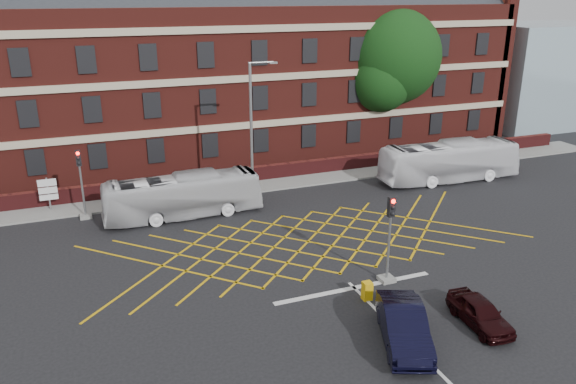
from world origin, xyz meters
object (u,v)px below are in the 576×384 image
object	(u,v)px
car_navy	(404,326)
traffic_light_far	(83,191)
street_lamp	(253,156)
deciduous_tree	(392,63)
traffic_light_near	(389,247)
bus_left	(183,196)
car_maroon	(480,312)
utility_cabinet	(367,291)
direction_signs	(48,191)
bus_right	(449,161)

from	to	relation	value
car_navy	traffic_light_far	bearing A→B (deg)	143.14
street_lamp	deciduous_tree	bearing A→B (deg)	28.31
traffic_light_near	car_navy	bearing A→B (deg)	-113.41
bus_left	car_maroon	size ratio (longest dim) A/B	2.78
bus_left	traffic_light_near	bearing A→B (deg)	-148.36
utility_cabinet	street_lamp	bearing A→B (deg)	93.86
bus_left	direction_signs	distance (m)	8.56
street_lamp	bus_left	bearing A→B (deg)	-170.38
bus_left	utility_cabinet	world-z (taller)	bus_left
bus_left	car_maroon	xyz separation A→B (m)	(9.04, -16.28, -0.74)
traffic_light_near	utility_cabinet	world-z (taller)	traffic_light_near
traffic_light_far	utility_cabinet	size ratio (longest dim) A/B	4.94
bus_left	traffic_light_near	distance (m)	13.79
bus_right	bus_left	bearing A→B (deg)	92.84
bus_right	car_navy	bearing A→B (deg)	142.36
deciduous_tree	direction_signs	distance (m)	28.28
car_navy	deciduous_tree	bearing A→B (deg)	82.25
bus_right	car_maroon	size ratio (longest dim) A/B	3.03
bus_left	car_navy	distance (m)	17.10
car_maroon	direction_signs	world-z (taller)	direction_signs
deciduous_tree	traffic_light_far	bearing A→B (deg)	-164.76
bus_left	bus_right	size ratio (longest dim) A/B	0.92
utility_cabinet	deciduous_tree	bearing A→B (deg)	57.27
bus_right	car_maroon	distance (m)	19.17
traffic_light_near	deciduous_tree	bearing A→B (deg)	59.22
street_lamp	direction_signs	size ratio (longest dim) A/B	4.11
bus_left	car_maroon	distance (m)	18.64
traffic_light_far	street_lamp	bearing A→B (deg)	-6.02
traffic_light_near	street_lamp	xyz separation A→B (m)	(-2.63, 12.44, 1.35)
traffic_light_near	street_lamp	world-z (taller)	street_lamp
bus_left	utility_cabinet	bearing A→B (deg)	-156.86
deciduous_tree	bus_left	bearing A→B (deg)	-155.84
car_navy	traffic_light_near	world-z (taller)	traffic_light_near
bus_right	car_navy	xyz separation A→B (m)	(-13.91, -16.08, -0.69)
traffic_light_near	direction_signs	bearing A→B (deg)	134.16
car_navy	car_maroon	size ratio (longest dim) A/B	1.34
deciduous_tree	street_lamp	bearing A→B (deg)	-151.69
street_lamp	direction_signs	distance (m)	12.90
street_lamp	utility_cabinet	xyz separation A→B (m)	(0.92, -13.61, -2.68)
direction_signs	bus_left	bearing A→B (deg)	-26.74
car_maroon	traffic_light_far	world-z (taller)	traffic_light_far
car_navy	utility_cabinet	world-z (taller)	car_navy
bus_left	street_lamp	bearing A→B (deg)	-81.19
bus_left	street_lamp	size ratio (longest dim) A/B	1.06
bus_left	bus_right	distance (m)	19.33
bus_right	traffic_light_far	distance (m)	25.05
street_lamp	traffic_light_near	bearing A→B (deg)	-78.07
traffic_light_far	direction_signs	world-z (taller)	traffic_light_far
car_maroon	deciduous_tree	bearing A→B (deg)	71.41
deciduous_tree	traffic_light_near	size ratio (longest dim) A/B	2.78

